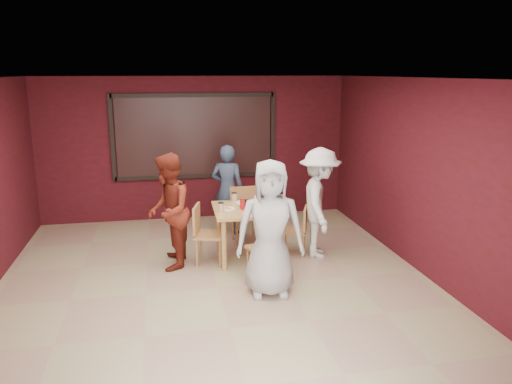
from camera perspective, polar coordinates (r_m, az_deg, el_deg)
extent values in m
plane|color=tan|center=(6.97, -4.39, -10.87)|extent=(7.00, 7.00, 0.00)
cube|color=black|center=(9.86, -6.99, 6.33)|extent=(3.00, 0.02, 1.50)
cube|color=tan|center=(7.71, -0.95, -2.01)|extent=(1.08, 1.08, 0.04)
cylinder|color=tan|center=(8.18, -4.29, -4.15)|extent=(0.08, 0.08, 0.78)
cylinder|color=tan|center=(8.29, 1.51, -3.87)|extent=(0.08, 0.08, 0.78)
cylinder|color=tan|center=(7.39, -3.69, -6.11)|extent=(0.08, 0.08, 0.78)
cylinder|color=tan|center=(7.51, 2.72, -5.76)|extent=(0.08, 0.08, 0.78)
cylinder|color=white|center=(7.39, -0.49, -2.48)|extent=(0.26, 0.26, 0.01)
cone|color=#F19655|center=(7.39, -0.49, -2.37)|extent=(0.24, 0.24, 0.02)
cylinder|color=beige|center=(7.30, 0.77, -2.16)|extent=(0.09, 0.09, 0.14)
cylinder|color=black|center=(7.28, 0.77, -1.58)|extent=(0.09, 0.09, 0.01)
cylinder|color=white|center=(8.02, -1.37, -1.19)|extent=(0.26, 0.26, 0.01)
cone|color=#F19655|center=(8.01, -1.37, -1.09)|extent=(0.24, 0.24, 0.02)
cylinder|color=beige|center=(8.08, -2.51, -0.62)|extent=(0.09, 0.09, 0.14)
cylinder|color=black|center=(8.06, -2.51, -0.10)|extent=(0.09, 0.09, 0.01)
cylinder|color=white|center=(7.65, -3.39, -1.94)|extent=(0.26, 0.26, 0.01)
cone|color=#F19655|center=(7.65, -3.39, -1.83)|extent=(0.24, 0.24, 0.02)
cylinder|color=beige|center=(7.49, -4.01, -1.80)|extent=(0.09, 0.09, 0.14)
cylinder|color=black|center=(7.47, -4.02, -1.23)|extent=(0.09, 0.09, 0.01)
cylinder|color=white|center=(7.77, 1.46, -1.69)|extent=(0.26, 0.26, 0.01)
cone|color=#F19655|center=(7.76, 1.46, -1.58)|extent=(0.24, 0.24, 0.02)
cylinder|color=beige|center=(7.91, 1.95, -0.93)|extent=(0.09, 0.09, 0.14)
cylinder|color=black|center=(7.89, 1.95, -0.39)|extent=(0.09, 0.09, 0.01)
cylinder|color=beige|center=(7.68, -0.26, -1.53)|extent=(0.06, 0.06, 0.10)
cylinder|color=beige|center=(7.61, -0.67, -1.71)|extent=(0.05, 0.05, 0.08)
cylinder|color=red|center=(7.62, -1.53, -1.47)|extent=(0.07, 0.07, 0.15)
cube|color=black|center=(7.75, -1.36, -1.32)|extent=(0.14, 0.09, 0.12)
cube|color=#B27345|center=(7.14, 0.95, -6.46)|extent=(0.54, 0.54, 0.04)
cylinder|color=#B27345|center=(7.44, 1.38, -7.48)|extent=(0.04, 0.04, 0.41)
cylinder|color=#B27345|center=(7.27, -0.94, -7.97)|extent=(0.04, 0.04, 0.41)
cylinder|color=#B27345|center=(7.17, 2.85, -8.32)|extent=(0.04, 0.04, 0.41)
cylinder|color=#B27345|center=(7.00, 0.47, -8.87)|extent=(0.04, 0.04, 0.41)
cube|color=#B27345|center=(6.90, 1.79, -5.03)|extent=(0.41, 0.17, 0.40)
cube|color=#B27345|center=(8.55, -1.23, -2.80)|extent=(0.47, 0.47, 0.04)
cylinder|color=#B27345|center=(8.42, -2.19, -4.82)|extent=(0.04, 0.04, 0.45)
cylinder|color=#B27345|center=(8.49, 0.26, -4.64)|extent=(0.04, 0.04, 0.45)
cylinder|color=#B27345|center=(8.76, -2.66, -4.07)|extent=(0.04, 0.04, 0.45)
cylinder|color=#B27345|center=(8.83, -0.29, -3.91)|extent=(0.04, 0.04, 0.45)
cube|color=#B27345|center=(8.68, -1.52, -0.77)|extent=(0.46, 0.05, 0.43)
cube|color=#B27345|center=(7.67, -5.29, -4.91)|extent=(0.54, 0.54, 0.04)
cylinder|color=#B27345|center=(7.56, -4.12, -7.09)|extent=(0.04, 0.04, 0.43)
cylinder|color=#B27345|center=(7.89, -3.74, -6.17)|extent=(0.04, 0.04, 0.43)
cylinder|color=#B27345|center=(7.61, -6.81, -6.99)|extent=(0.04, 0.04, 0.43)
cylinder|color=#B27345|center=(7.95, -6.32, -6.08)|extent=(0.04, 0.04, 0.43)
cube|color=#B27345|center=(7.63, -6.82, -3.06)|extent=(0.15, 0.44, 0.42)
cube|color=#B27345|center=(8.06, 4.39, -4.45)|extent=(0.49, 0.49, 0.04)
cylinder|color=#B27345|center=(8.28, 3.39, -5.42)|extent=(0.03, 0.03, 0.37)
cylinder|color=#B27345|center=(7.99, 3.15, -6.13)|extent=(0.03, 0.03, 0.37)
cylinder|color=#B27345|center=(8.26, 5.53, -5.52)|extent=(0.03, 0.03, 0.37)
cylinder|color=#B27345|center=(7.97, 5.37, -6.24)|extent=(0.03, 0.03, 0.37)
cube|color=#B27345|center=(7.98, 5.65, -3.02)|extent=(0.16, 0.37, 0.36)
imported|color=#AEAEAE|center=(6.47, 1.62, -4.20)|extent=(0.95, 0.68, 1.81)
imported|color=#313F58|center=(8.98, -3.28, 0.29)|extent=(0.70, 0.58, 1.63)
imported|color=maroon|center=(7.49, -9.98, -2.21)|extent=(0.75, 0.91, 1.73)
imported|color=silver|center=(7.92, 7.26, -1.22)|extent=(0.89, 1.24, 1.74)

